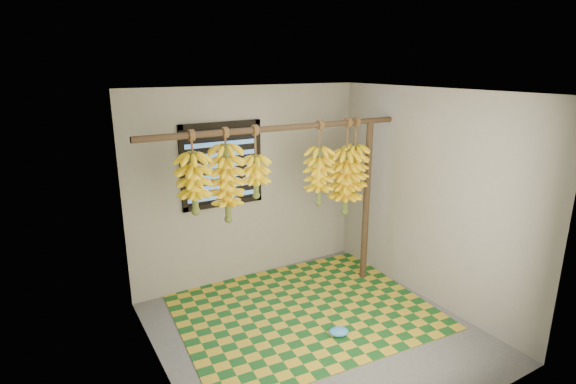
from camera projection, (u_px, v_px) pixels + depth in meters
floor at (315, 332)px, 4.60m from camera, size 3.00×3.00×0.01m
ceiling at (320, 91)px, 3.93m from camera, size 3.00×3.00×0.01m
wall_back at (249, 185)px, 5.51m from camera, size 3.00×0.01×2.40m
wall_left at (159, 253)px, 3.53m from camera, size 0.01×3.00×2.40m
wall_right at (429, 198)px, 5.00m from camera, size 0.01×3.00×2.40m
window at (222, 165)px, 5.23m from camera, size 1.00×0.04×1.00m
hanging_pole at (281, 128)px, 4.62m from camera, size 3.00×0.06×0.06m
support_post at (366, 203)px, 5.48m from camera, size 0.08×0.08×2.00m
woven_mat at (304, 310)px, 4.99m from camera, size 2.84×2.34×0.01m
plastic_bag at (339, 332)px, 4.50m from camera, size 0.25×0.22×0.08m
banana_bunch_a at (194, 183)px, 4.29m from camera, size 0.31×0.31×0.81m
banana_bunch_b at (227, 183)px, 4.46m from camera, size 0.34×0.34×0.95m
banana_bunch_c at (256, 176)px, 4.61m from camera, size 0.29×0.29×0.75m
banana_bunch_d at (319, 176)px, 5.02m from camera, size 0.33×0.33×0.96m
banana_bunch_e at (346, 182)px, 5.24m from camera, size 0.38×0.38×1.12m
banana_bunch_f at (354, 172)px, 5.27m from camera, size 0.32×0.32×0.98m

